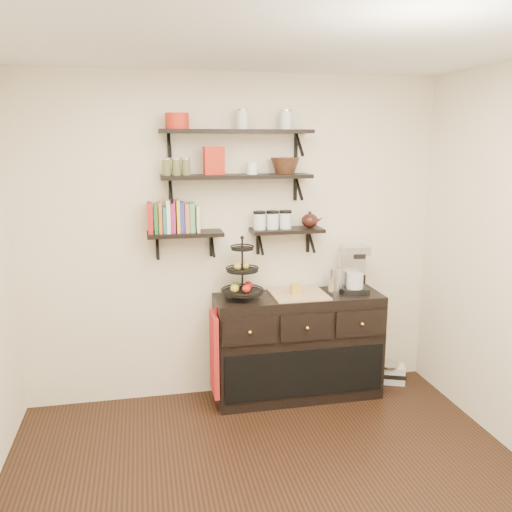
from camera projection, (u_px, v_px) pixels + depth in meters
The scene contains 20 objects.
ceiling at pixel (294, 27), 2.59m from camera, with size 3.50×3.50×0.02m, color white.
back_wall at pixel (234, 240), 4.55m from camera, with size 3.50×0.02×2.70m, color #F3EACE.
shelf_top at pixel (236, 132), 4.23m from camera, with size 1.20×0.27×0.23m.
shelf_mid at pixel (237, 177), 4.31m from camera, with size 1.20×0.27×0.23m.
shelf_low_left at pixel (185, 235), 4.33m from camera, with size 0.60×0.25×0.23m.
shelf_low_right at pixel (286, 231), 4.50m from camera, with size 0.60×0.25×0.23m.
cookbooks at pixel (176, 218), 4.29m from camera, with size 0.40×0.15×0.26m.
glass_canisters at pixel (273, 221), 4.46m from camera, with size 0.32×0.10×0.13m.
sideboard at pixel (298, 346), 4.61m from camera, with size 1.40×0.50×0.92m.
fruit_stand at pixel (243, 278), 4.39m from camera, with size 0.34×0.34×0.50m.
candle at pixel (296, 289), 4.50m from camera, with size 0.08×0.08×0.08m, color #B98F2A.
coffee_maker at pixel (353, 269), 4.60m from camera, with size 0.24×0.23×0.40m.
thermal_carafe at pixel (335, 281), 4.54m from camera, with size 0.11×0.11×0.22m, color silver.
apron at pixel (214, 354), 4.36m from camera, with size 0.04×0.29×0.67m, color red.
radio at pixel (388, 373), 4.94m from camera, with size 0.34×0.26×0.18m.
recipe_box at pixel (214, 161), 4.24m from camera, with size 0.16×0.06×0.22m, color red.
walnut_bowl at pixel (285, 166), 4.37m from camera, with size 0.24×0.24×0.13m, color black, non-canonical shape.
ramekins at pixel (252, 168), 4.32m from camera, with size 0.09×0.09×0.10m, color white.
teapot at pixel (310, 219), 4.52m from camera, with size 0.19×0.14×0.14m, color #33140F, non-canonical shape.
red_pot at pixel (177, 121), 4.12m from camera, with size 0.18×0.18×0.12m, color red.
Camera 1 is at (-0.75, -2.66, 2.17)m, focal length 38.00 mm.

